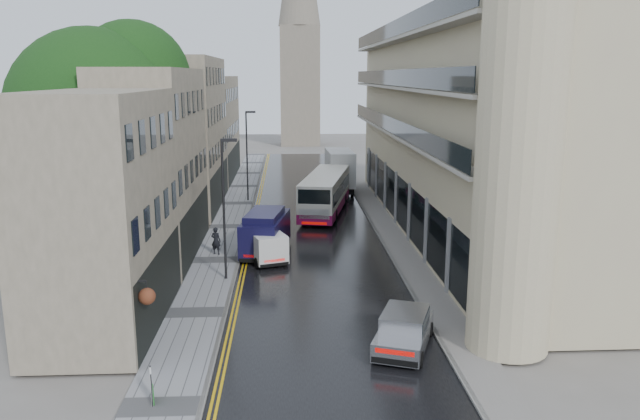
{
  "coord_description": "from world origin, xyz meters",
  "views": [
    {
      "loc": [
        -1.66,
        -16.23,
        10.74
      ],
      "look_at": [
        0.18,
        18.0,
        3.3
      ],
      "focal_mm": 35.0,
      "sensor_mm": 36.0,
      "label": 1
    }
  ],
  "objects_px": {
    "pedestrian": "(216,241)",
    "estate_sign": "(151,387)",
    "tree_far": "(151,134)",
    "lamp_post_near": "(224,210)",
    "tree_near": "(97,143)",
    "white_van": "(257,252)",
    "cream_bus": "(304,201)",
    "navy_van": "(242,239)",
    "white_lorry": "(330,174)",
    "silver_hatchback": "(376,342)",
    "lamp_post_far": "(247,156)"
  },
  "relations": [
    {
      "from": "lamp_post_far",
      "to": "navy_van",
      "type": "bearing_deg",
      "value": -102.22
    },
    {
      "from": "navy_van",
      "to": "lamp_post_far",
      "type": "distance_m",
      "value": 18.09
    },
    {
      "from": "pedestrian",
      "to": "white_lorry",
      "type": "bearing_deg",
      "value": -91.67
    },
    {
      "from": "cream_bus",
      "to": "pedestrian",
      "type": "height_order",
      "value": "cream_bus"
    },
    {
      "from": "pedestrian",
      "to": "estate_sign",
      "type": "distance_m",
      "value": 17.45
    },
    {
      "from": "tree_far",
      "to": "white_lorry",
      "type": "xyz_separation_m",
      "value": [
        14.41,
        6.36,
        -4.23
      ]
    },
    {
      "from": "cream_bus",
      "to": "estate_sign",
      "type": "bearing_deg",
      "value": -90.72
    },
    {
      "from": "pedestrian",
      "to": "estate_sign",
      "type": "relative_size",
      "value": 1.55
    },
    {
      "from": "white_lorry",
      "to": "silver_hatchback",
      "type": "height_order",
      "value": "white_lorry"
    },
    {
      "from": "estate_sign",
      "to": "pedestrian",
      "type": "bearing_deg",
      "value": 75.16
    },
    {
      "from": "lamp_post_far",
      "to": "silver_hatchback",
      "type": "bearing_deg",
      "value": -92.5
    },
    {
      "from": "tree_near",
      "to": "white_van",
      "type": "relative_size",
      "value": 3.36
    },
    {
      "from": "pedestrian",
      "to": "lamp_post_near",
      "type": "distance_m",
      "value": 5.58
    },
    {
      "from": "tree_far",
      "to": "silver_hatchback",
      "type": "xyz_separation_m",
      "value": [
        13.85,
        -27.25,
        -5.42
      ]
    },
    {
      "from": "tree_near",
      "to": "pedestrian",
      "type": "relative_size",
      "value": 8.27
    },
    {
      "from": "silver_hatchback",
      "to": "navy_van",
      "type": "relative_size",
      "value": 0.77
    },
    {
      "from": "tree_far",
      "to": "white_lorry",
      "type": "relative_size",
      "value": 1.65
    },
    {
      "from": "silver_hatchback",
      "to": "white_van",
      "type": "xyz_separation_m",
      "value": [
        -5.04,
        12.0,
        0.15
      ]
    },
    {
      "from": "tree_far",
      "to": "lamp_post_near",
      "type": "bearing_deg",
      "value": -67.29
    },
    {
      "from": "pedestrian",
      "to": "estate_sign",
      "type": "xyz_separation_m",
      "value": [
        -0.24,
        -17.44,
        -0.3
      ]
    },
    {
      "from": "cream_bus",
      "to": "white_van",
      "type": "bearing_deg",
      "value": -92.69
    },
    {
      "from": "white_lorry",
      "to": "lamp_post_near",
      "type": "distance_m",
      "value": 24.79
    },
    {
      "from": "tree_near",
      "to": "navy_van",
      "type": "distance_m",
      "value": 9.94
    },
    {
      "from": "tree_far",
      "to": "lamp_post_near",
      "type": "height_order",
      "value": "tree_far"
    },
    {
      "from": "cream_bus",
      "to": "white_lorry",
      "type": "relative_size",
      "value": 1.5
    },
    {
      "from": "tree_far",
      "to": "silver_hatchback",
      "type": "height_order",
      "value": "tree_far"
    },
    {
      "from": "silver_hatchback",
      "to": "pedestrian",
      "type": "bearing_deg",
      "value": 137.66
    },
    {
      "from": "tree_far",
      "to": "lamp_post_far",
      "type": "xyz_separation_m",
      "value": [
        7.15,
        4.0,
        -2.3
      ]
    },
    {
      "from": "tree_far",
      "to": "estate_sign",
      "type": "relative_size",
      "value": 11.51
    },
    {
      "from": "tree_near",
      "to": "lamp_post_far",
      "type": "height_order",
      "value": "tree_near"
    },
    {
      "from": "tree_near",
      "to": "white_lorry",
      "type": "xyz_separation_m",
      "value": [
        14.71,
        19.36,
        -4.94
      ]
    },
    {
      "from": "tree_near",
      "to": "lamp_post_far",
      "type": "xyz_separation_m",
      "value": [
        7.45,
        17.0,
        -3.02
      ]
    },
    {
      "from": "lamp_post_far",
      "to": "estate_sign",
      "type": "distance_m",
      "value": 34.25
    },
    {
      "from": "tree_near",
      "to": "lamp_post_near",
      "type": "height_order",
      "value": "tree_near"
    },
    {
      "from": "white_lorry",
      "to": "silver_hatchback",
      "type": "xyz_separation_m",
      "value": [
        -0.56,
        -33.61,
        -1.2
      ]
    },
    {
      "from": "tree_near",
      "to": "estate_sign",
      "type": "bearing_deg",
      "value": -69.78
    },
    {
      "from": "white_lorry",
      "to": "estate_sign",
      "type": "bearing_deg",
      "value": -105.12
    },
    {
      "from": "white_lorry",
      "to": "tree_far",
      "type": "bearing_deg",
      "value": -158.27
    },
    {
      "from": "white_lorry",
      "to": "estate_sign",
      "type": "xyz_separation_m",
      "value": [
        -8.42,
        -36.44,
        -1.34
      ]
    },
    {
      "from": "white_van",
      "to": "estate_sign",
      "type": "relative_size",
      "value": 3.82
    },
    {
      "from": "white_van",
      "to": "estate_sign",
      "type": "xyz_separation_m",
      "value": [
        -2.83,
        -14.82,
        -0.29
      ]
    },
    {
      "from": "tree_near",
      "to": "estate_sign",
      "type": "distance_m",
      "value": 19.25
    },
    {
      "from": "tree_far",
      "to": "silver_hatchback",
      "type": "bearing_deg",
      "value": -63.05
    },
    {
      "from": "cream_bus",
      "to": "lamp_post_near",
      "type": "height_order",
      "value": "lamp_post_near"
    },
    {
      "from": "tree_near",
      "to": "lamp_post_near",
      "type": "bearing_deg",
      "value": -29.69
    },
    {
      "from": "cream_bus",
      "to": "silver_hatchback",
      "type": "height_order",
      "value": "cream_bus"
    },
    {
      "from": "navy_van",
      "to": "pedestrian",
      "type": "bearing_deg",
      "value": 152.57
    },
    {
      "from": "cream_bus",
      "to": "pedestrian",
      "type": "distance_m",
      "value": 10.56
    },
    {
      "from": "cream_bus",
      "to": "navy_van",
      "type": "height_order",
      "value": "cream_bus"
    },
    {
      "from": "white_lorry",
      "to": "navy_van",
      "type": "xyz_separation_m",
      "value": [
        -6.51,
        -20.26,
        -0.59
      ]
    }
  ]
}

